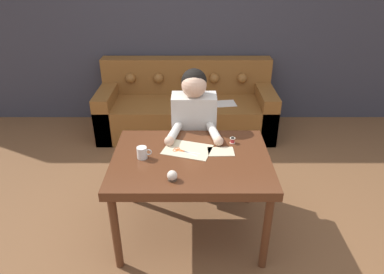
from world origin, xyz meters
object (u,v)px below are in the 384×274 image
at_px(couch, 186,108).
at_px(person, 193,133).
at_px(dining_table, 190,165).
at_px(scissors, 181,151).
at_px(mug, 142,153).
at_px(thread_spool, 232,140).
at_px(pin_cushion, 172,176).

bearing_deg(couch, person, -86.11).
relative_size(dining_table, scissors, 5.61).
bearing_deg(mug, scissors, 18.52).
height_order(dining_table, person, person).
relative_size(dining_table, person, 0.97).
height_order(dining_table, scissors, scissors).
distance_m(dining_table, couch, 1.91).
distance_m(couch, scissors, 1.85).
distance_m(dining_table, thread_spool, 0.41).
distance_m(dining_table, person, 0.57).
xyz_separation_m(person, pin_cushion, (-0.15, -0.86, 0.13)).
bearing_deg(scissors, pin_cushion, -97.87).
relative_size(couch, scissors, 10.28).
bearing_deg(pin_cushion, scissors, 82.13).
distance_m(scissors, thread_spool, 0.43).
bearing_deg(thread_spool, person, 131.46).
bearing_deg(dining_table, thread_spool, 33.07).
bearing_deg(couch, dining_table, -88.02).
xyz_separation_m(person, mug, (-0.39, -0.58, 0.14)).
relative_size(dining_table, couch, 0.55).
xyz_separation_m(couch, pin_cushion, (-0.06, -2.18, 0.44)).
height_order(mug, thread_spool, mug).
height_order(couch, mug, couch).
height_order(person, thread_spool, person).
bearing_deg(mug, dining_table, 1.99).
relative_size(scissors, thread_spool, 4.73).
xyz_separation_m(person, scissors, (-0.10, -0.48, 0.10)).
distance_m(mug, thread_spool, 0.74).
height_order(mug, pin_cushion, mug).
bearing_deg(couch, pin_cushion, -91.61).
relative_size(couch, mug, 19.37).
xyz_separation_m(dining_table, mug, (-0.36, -0.01, 0.12)).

